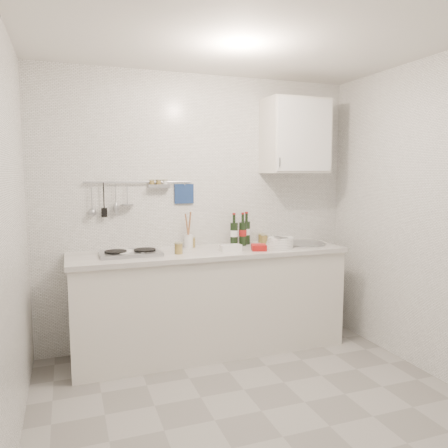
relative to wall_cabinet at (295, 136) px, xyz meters
name	(u,v)px	position (x,y,z in m)	size (l,w,h in m)	color
floor	(261,411)	(-0.90, -1.22, -1.95)	(3.00, 3.00, 0.00)	slate
ceiling	(265,24)	(-0.90, -1.22, 0.55)	(3.00, 3.00, 0.00)	silver
back_wall	(200,210)	(-0.90, 0.18, -0.70)	(3.00, 0.02, 2.50)	silver
wall_left	(5,239)	(-2.40, -1.22, -0.70)	(0.02, 2.80, 2.50)	silver
wall_right	(443,219)	(0.60, -1.22, -0.70)	(0.02, 2.80, 2.50)	silver
counter	(211,303)	(-0.89, -0.12, -1.52)	(2.44, 0.64, 0.96)	silver
wall_rail	(137,193)	(-1.50, 0.15, -0.52)	(0.98, 0.09, 0.34)	#93969B
wall_cabinet	(295,136)	(0.00, 0.00, 0.00)	(0.60, 0.38, 0.70)	silver
plate_stack_hob	(118,253)	(-1.70, -0.09, -1.01)	(0.25, 0.25, 0.03)	#5284BB
plate_stack_sink	(280,243)	(-0.26, -0.21, -0.98)	(0.28, 0.27, 0.10)	white
wine_bottles	(241,229)	(-0.54, 0.04, -0.87)	(0.23, 0.14, 0.31)	black
butter_dish	(230,248)	(-0.75, -0.22, -1.00)	(0.19, 0.09, 0.06)	white
strawberry_punnet	(259,247)	(-0.50, -0.27, -1.00)	(0.13, 0.13, 0.05)	#A11311
utensil_crock	(188,239)	(-1.05, 0.06, -0.95)	(0.08, 0.08, 0.33)	white
jar_a	(192,242)	(-1.01, 0.08, -0.98)	(0.07, 0.07, 0.10)	olive
jar_b	(262,238)	(-0.29, 0.13, -0.98)	(0.07, 0.07, 0.09)	olive
jar_c	(264,239)	(-0.30, 0.03, -0.98)	(0.07, 0.07, 0.09)	olive
jar_d	(179,248)	(-1.21, -0.20, -0.98)	(0.07, 0.07, 0.10)	olive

